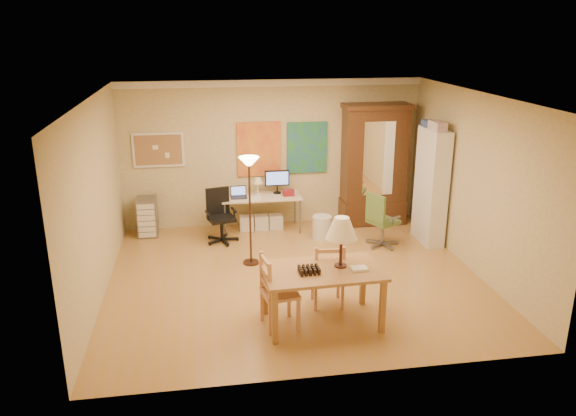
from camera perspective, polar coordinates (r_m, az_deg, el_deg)
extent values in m
plane|color=#B0813E|center=(8.51, 0.70, -7.08)|extent=(5.50, 5.50, 0.00)
cube|color=white|center=(10.17, -1.64, 12.59)|extent=(5.50, 0.08, 0.12)
cube|color=#9A6E48|center=(10.30, -13.03, 5.78)|extent=(0.90, 0.04, 0.62)
cube|color=gold|center=(10.34, -2.97, 5.98)|extent=(0.80, 0.04, 1.00)
cube|color=#246393|center=(10.47, 1.96, 6.15)|extent=(0.75, 0.04, 0.95)
cube|color=#945F30|center=(7.02, 3.52, -6.39)|extent=(1.51, 0.94, 0.04)
cube|color=#945F30|center=(6.73, -1.34, -11.02)|extent=(0.07, 0.07, 0.70)
cube|color=#945F30|center=(7.05, 9.58, -9.83)|extent=(0.07, 0.07, 0.70)
cube|color=#945F30|center=(7.38, -2.36, -8.24)|extent=(0.07, 0.07, 0.70)
cube|color=#945F30|center=(7.68, 7.62, -7.30)|extent=(0.07, 0.07, 0.70)
cylinder|color=black|center=(7.11, 5.35, -5.83)|extent=(0.16, 0.16, 0.02)
cylinder|color=black|center=(7.04, 5.39, -4.44)|extent=(0.04, 0.04, 0.39)
cone|color=#FEECC6|center=(6.92, 5.47, -2.04)|extent=(0.39, 0.39, 0.28)
cube|color=white|center=(7.04, 7.23, -6.12)|extent=(0.20, 0.16, 0.03)
cube|color=black|center=(6.89, 2.16, -6.31)|extent=(0.28, 0.23, 0.08)
cube|color=tan|center=(7.59, 4.04, -6.84)|extent=(0.44, 0.43, 0.04)
cube|color=tan|center=(7.87, 5.12, -7.72)|extent=(0.04, 0.04, 0.41)
cube|color=tan|center=(7.82, 2.50, -7.84)|extent=(0.04, 0.04, 0.41)
cube|color=tan|center=(7.57, 5.56, -8.84)|extent=(0.04, 0.04, 0.41)
cube|color=tan|center=(7.52, 2.83, -8.98)|extent=(0.04, 0.04, 0.41)
cube|color=tan|center=(7.37, 5.67, -5.67)|extent=(0.04, 0.04, 0.47)
cube|color=tan|center=(7.32, 2.89, -5.78)|extent=(0.04, 0.04, 0.47)
cube|color=tan|center=(7.32, 4.30, -5.39)|extent=(0.36, 0.05, 0.05)
cube|color=tan|center=(7.05, -0.84, -8.63)|extent=(0.48, 0.50, 0.04)
cube|color=tan|center=(7.05, 1.06, -10.81)|extent=(0.05, 0.05, 0.43)
cube|color=tan|center=(7.37, 0.09, -9.44)|extent=(0.05, 0.05, 0.43)
cube|color=tan|center=(6.95, -1.82, -11.25)|extent=(0.05, 0.05, 0.43)
cube|color=tan|center=(7.28, -2.67, -9.83)|extent=(0.05, 0.05, 0.43)
cube|color=tan|center=(6.73, -1.87, -7.62)|extent=(0.05, 0.05, 0.50)
cube|color=tan|center=(7.06, -2.72, -6.33)|extent=(0.05, 0.05, 0.50)
cube|color=tan|center=(6.87, -2.31, -6.58)|extent=(0.09, 0.38, 0.05)
cylinder|color=#3F2519|center=(9.01, -3.77, -5.53)|extent=(0.26, 0.26, 0.03)
cylinder|color=#3F2519|center=(8.71, -3.88, -0.58)|extent=(0.03, 0.03, 1.63)
cone|color=#FFE0A5|center=(8.48, -4.00, 4.76)|extent=(0.32, 0.32, 0.13)
cube|color=beige|center=(10.20, -2.76, 1.15)|extent=(1.44, 0.63, 0.03)
cylinder|color=slate|center=(10.00, -6.41, -1.29)|extent=(0.03, 0.03, 0.63)
cylinder|color=slate|center=(10.14, 1.25, -0.90)|extent=(0.03, 0.03, 0.63)
cylinder|color=slate|center=(10.51, -6.56, -0.32)|extent=(0.03, 0.03, 0.63)
cylinder|color=slate|center=(10.65, 0.73, 0.04)|extent=(0.03, 0.03, 0.63)
cube|color=black|center=(10.12, -5.01, 1.08)|extent=(0.29, 0.20, 0.01)
cube|color=black|center=(10.23, -5.09, 1.83)|extent=(0.29, 0.05, 0.19)
cube|color=black|center=(10.29, -1.11, 3.06)|extent=(0.45, 0.04, 0.29)
cone|color=#FEECC6|center=(10.21, -3.09, 2.81)|extent=(0.18, 0.18, 0.11)
cube|color=white|center=(10.06, -3.44, 0.98)|extent=(0.23, 0.29, 0.01)
cube|color=maroon|center=(10.20, 0.04, 1.57)|extent=(0.20, 0.14, 0.11)
cube|color=white|center=(10.38, -4.23, -1.54)|extent=(0.25, 0.22, 0.27)
cube|color=white|center=(10.41, -2.74, -1.46)|extent=(0.25, 0.22, 0.27)
cube|color=silver|center=(10.44, -1.26, -1.39)|extent=(0.25, 0.22, 0.27)
cylinder|color=black|center=(9.84, -6.75, -2.20)|extent=(0.05, 0.05, 0.36)
cube|color=black|center=(9.77, -6.79, -1.06)|extent=(0.52, 0.50, 0.06)
cube|color=black|center=(9.87, -7.17, 0.77)|extent=(0.41, 0.14, 0.47)
cube|color=black|center=(9.68, -8.15, -0.53)|extent=(0.10, 0.27, 0.03)
cube|color=black|center=(9.79, -5.50, -0.20)|extent=(0.10, 0.27, 0.03)
cylinder|color=slate|center=(9.75, 9.58, -2.50)|extent=(0.05, 0.05, 0.37)
cube|color=#556A30|center=(9.68, 9.65, -1.34)|extent=(0.57, 0.58, 0.06)
cube|color=#556A30|center=(9.46, 8.88, -0.01)|extent=(0.23, 0.40, 0.48)
cube|color=slate|center=(9.48, 10.71, -0.99)|extent=(0.26, 0.16, 0.03)
cube|color=slate|center=(9.80, 8.70, -0.26)|extent=(0.26, 0.16, 0.03)
cube|color=slate|center=(10.36, -14.09, -0.86)|extent=(0.35, 0.40, 0.70)
cube|color=silver|center=(10.16, -14.18, -1.24)|extent=(0.30, 0.02, 0.60)
cube|color=#3B1910|center=(10.63, 8.71, 4.18)|extent=(1.15, 0.52, 2.19)
cube|color=#3B1910|center=(10.87, 8.49, -0.25)|extent=(1.19, 0.56, 0.44)
cube|color=white|center=(10.34, 9.20, 4.95)|extent=(0.57, 0.01, 1.36)
cube|color=#3B1910|center=(10.42, 9.00, 10.20)|extent=(1.23, 0.58, 0.08)
cube|color=white|center=(9.88, 14.33, 2.12)|extent=(0.30, 0.79, 1.99)
cube|color=#993333|center=(9.89, 14.22, -1.00)|extent=(0.18, 0.40, 0.24)
cube|color=#334C99|center=(9.89, 13.97, 6.08)|extent=(0.18, 0.28, 0.20)
cylinder|color=silver|center=(9.93, 3.47, -2.00)|extent=(0.34, 0.34, 0.42)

